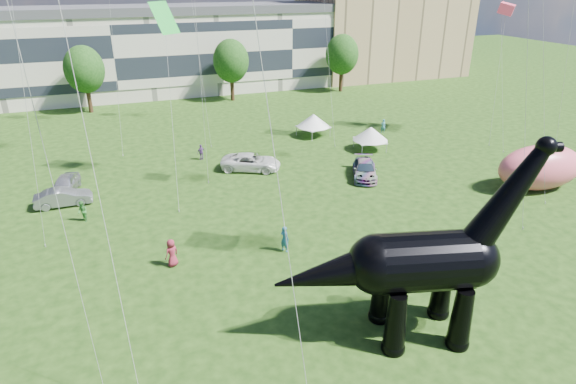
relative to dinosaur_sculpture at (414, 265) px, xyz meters
name	(u,v)px	position (x,y,z in m)	size (l,w,h in m)	color
ground	(340,341)	(-3.52, 0.59, -4.14)	(220.00, 220.00, 0.00)	#16330C
terrace_row	(113,57)	(-11.52, 62.59, 1.86)	(78.00, 11.00, 12.00)	beige
apartment_block	(383,12)	(36.48, 65.59, 6.86)	(28.00, 18.00, 22.00)	tan
tree_mid_left	(84,66)	(-15.52, 53.59, 2.15)	(5.20, 5.20, 9.44)	#382314
tree_mid_right	(231,57)	(4.48, 53.59, 2.15)	(5.20, 5.20, 9.44)	#382314
tree_far_right	(342,51)	(22.48, 53.59, 2.15)	(5.20, 5.20, 9.44)	#382314
dinosaur_sculpture	(414,265)	(0.00, 0.00, 0.00)	(13.41, 5.31, 10.97)	black
car_silver	(65,184)	(-17.51, 25.64, -3.40)	(1.75, 4.36, 1.48)	silver
car_grey	(63,197)	(-17.54, 22.89, -3.42)	(1.53, 4.39, 1.45)	slate
car_white	(251,162)	(-1.02, 25.18, -3.35)	(2.62, 5.67, 1.58)	white
car_dark	(365,170)	(8.33, 19.72, -3.39)	(2.09, 5.15, 1.49)	#595960
gazebo_near	(371,134)	(12.59, 26.34, -2.34)	(4.19, 4.19, 2.56)	silver
gazebo_far	(313,120)	(8.85, 33.03, -2.29)	(4.78, 4.78, 2.64)	white
inflatable_pink	(540,167)	(21.24, 12.12, -2.16)	(7.93, 3.97, 3.97)	#E5596D
visitors	(195,217)	(-8.21, 15.51, -3.30)	(45.32, 40.19, 1.89)	black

